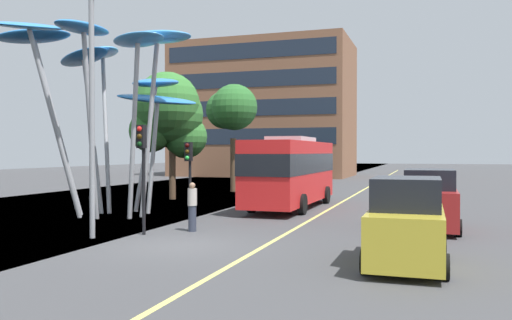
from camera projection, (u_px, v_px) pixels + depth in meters
ground at (160, 246)px, 16.38m from camera, size 120.00×240.00×0.10m
red_bus at (291, 169)px, 26.94m from camera, size 2.81×9.66×3.64m
leaf_sculpture at (108, 65)px, 24.15m from camera, size 9.27×9.32×8.54m
traffic_light_kerb_near at (142, 156)px, 18.15m from camera, size 0.28×0.42×3.81m
traffic_light_kerb_far at (189, 163)px, 22.12m from camera, size 0.28×0.42×3.29m
car_parked_near at (407, 225)px, 13.23m from camera, size 1.97×4.04×2.24m
car_parked_mid at (430, 201)px, 19.37m from camera, size 2.09×4.24×2.24m
street_lamp at (99, 82)px, 17.37m from camera, size 1.47×0.44×8.29m
tree_pavement_near at (168, 117)px, 31.96m from camera, size 4.57×4.53×7.69m
tree_pavement_far at (232, 108)px, 38.09m from camera, size 4.15×3.93×7.76m
pedestrian at (192, 207)px, 19.01m from camera, size 0.34×0.34×1.78m
backdrop_building at (264, 110)px, 63.93m from camera, size 20.87×11.54×15.92m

